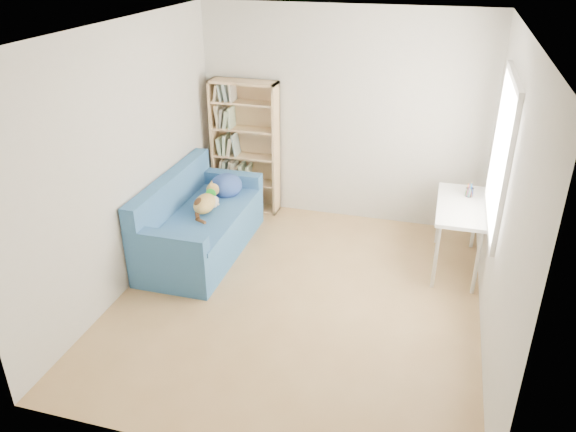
# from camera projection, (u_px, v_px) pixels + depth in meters

# --- Properties ---
(ground) EXTENTS (4.00, 4.00, 0.00)m
(ground) POSITION_uv_depth(u_px,v_px,m) (299.00, 298.00, 5.64)
(ground) COLOR #A67D4B
(ground) RESTS_ON ground
(room_shell) EXTENTS (3.54, 4.04, 2.62)m
(room_shell) POSITION_uv_depth(u_px,v_px,m) (312.00, 143.00, 4.92)
(room_shell) COLOR silver
(room_shell) RESTS_ON ground
(sofa) EXTENTS (0.88, 1.83, 0.91)m
(sofa) POSITION_uv_depth(u_px,v_px,m) (199.00, 223.00, 6.36)
(sofa) COLOR #27588D
(sofa) RESTS_ON ground
(bookshelf) EXTENTS (0.85, 0.26, 1.70)m
(bookshelf) POSITION_uv_depth(u_px,v_px,m) (246.00, 152.00, 7.18)
(bookshelf) COLOR tan
(bookshelf) RESTS_ON ground
(desk) EXTENTS (0.50, 1.09, 0.75)m
(desk) POSITION_uv_depth(u_px,v_px,m) (461.00, 212.00, 5.90)
(desk) COLOR white
(desk) RESTS_ON ground
(pen_cup) EXTENTS (0.08, 0.08, 0.16)m
(pen_cup) POSITION_uv_depth(u_px,v_px,m) (470.00, 191.00, 6.02)
(pen_cup) COLOR white
(pen_cup) RESTS_ON desk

